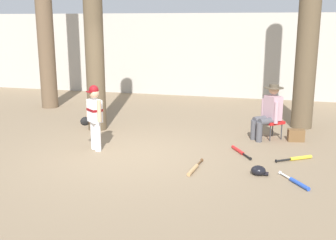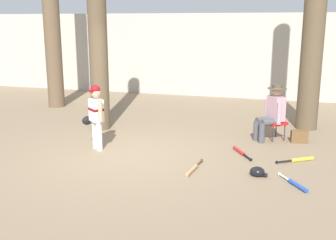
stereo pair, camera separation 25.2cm
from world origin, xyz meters
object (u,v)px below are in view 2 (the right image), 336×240
tree_behind_spectator (314,22)px  young_ballplayer (96,113)px  seated_spectator (272,111)px  bat_yellow_trainer (299,160)px  bat_red_barrel (240,152)px  tree_near_player (98,34)px  bat_blue_youth (296,184)px  handbag_beside_stool (299,137)px  bat_wood_tan (193,169)px  folding_stool (275,123)px  batting_helmet_black (257,172)px

tree_behind_spectator → young_ballplayer: tree_behind_spectator is taller
seated_spectator → bat_yellow_trainer: seated_spectator is taller
tree_behind_spectator → seated_spectator: (-0.76, -1.27, -1.85)m
tree_behind_spectator → bat_red_barrel: 3.66m
tree_near_player → bat_blue_youth: size_ratio=7.68×
handbag_beside_stool → bat_wood_tan: handbag_beside_stool is taller
tree_near_player → seated_spectator: bearing=2.0°
tree_near_player → handbag_beside_stool: bearing=1.5°
tree_near_player → bat_red_barrel: (3.43, -0.98, -2.19)m
tree_behind_spectator → folding_stool: size_ratio=10.04×
bat_yellow_trainer → batting_helmet_black: size_ratio=2.31×
handbag_beside_stool → bat_blue_youth: (-0.07, -2.51, -0.10)m
folding_stool → bat_wood_tan: folding_stool is taller
bat_blue_youth → bat_wood_tan: bearing=173.1°
young_ballplayer → batting_helmet_black: (3.22, -0.59, -0.67)m
handbag_beside_stool → bat_blue_youth: size_ratio=0.52×
folding_stool → bat_red_barrel: 1.36m
bat_wood_tan → bat_red_barrel: size_ratio=1.13×
young_ballplayer → batting_helmet_black: young_ballplayer is taller
handbag_beside_stool → folding_stool: bearing=171.1°
young_ballplayer → bat_red_barrel: young_ballplayer is taller
folding_stool → handbag_beside_stool: 0.57m
young_ballplayer → bat_wood_tan: 2.35m
tree_behind_spectator → bat_blue_youth: tree_behind_spectator is taller
young_ballplayer → bat_blue_youth: young_ballplayer is taller
folding_stool → bat_red_barrel: size_ratio=0.79×
handbag_beside_stool → bat_yellow_trainer: 1.27m
bat_yellow_trainer → batting_helmet_black: 1.18m
handbag_beside_stool → batting_helmet_black: (-0.68, -2.23, -0.06)m
handbag_beside_stool → batting_helmet_black: 2.33m
bat_red_barrel → batting_helmet_black: size_ratio=2.45×
tree_behind_spectator → bat_wood_tan: size_ratio=7.00×
young_ballplayer → seated_spectator: 3.71m
seated_spectator → bat_red_barrel: size_ratio=1.68×
tree_near_player → seated_spectator: tree_near_player is taller
tree_near_player → tree_behind_spectator: size_ratio=0.90×
seated_spectator → bat_yellow_trainer: bearing=-65.6°
folding_stool → bat_wood_tan: 2.72m
folding_stool → batting_helmet_black: size_ratio=1.93×
handbag_beside_stool → bat_wood_tan: 2.91m
tree_behind_spectator → bat_blue_youth: size_ratio=8.56×
bat_yellow_trainer → bat_red_barrel: size_ratio=0.94×
tree_near_player → batting_helmet_black: bearing=-28.7°
bat_red_barrel → bat_blue_youth: same height
tree_behind_spectator → bat_wood_tan: tree_behind_spectator is taller
seated_spectator → batting_helmet_black: seated_spectator is taller
tree_near_player → bat_yellow_trainer: 5.16m
folding_stool → bat_blue_youth: size_ratio=0.85×
bat_wood_tan → batting_helmet_black: 1.09m
handbag_beside_stool → tree_behind_spectator: bearing=82.4°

